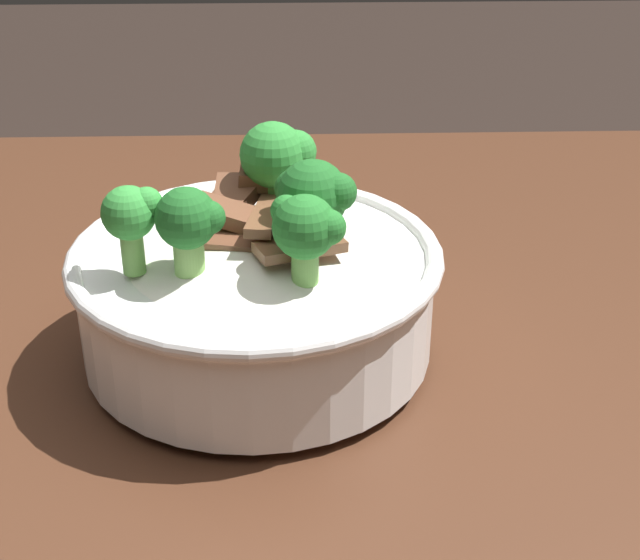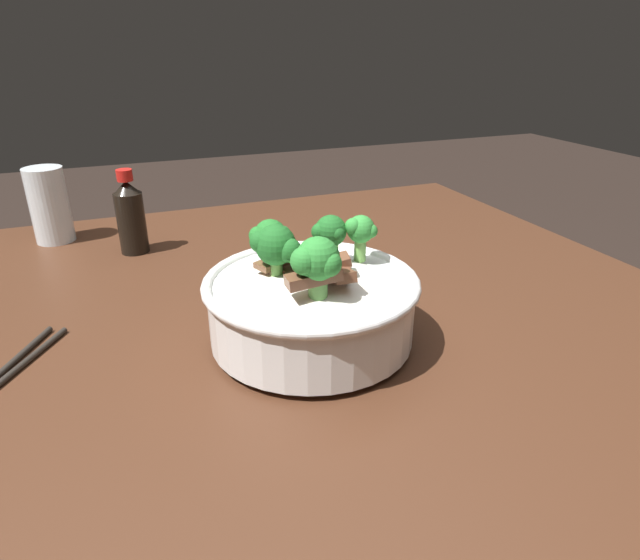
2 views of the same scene
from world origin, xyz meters
TOP-DOWN VIEW (x-y plane):
  - dining_table at (0.00, 0.00)m, footprint 1.26×1.04m
  - rice_bowl at (-0.08, 0.07)m, footprint 0.24×0.24m
  - drinking_glass at (0.21, -0.41)m, footprint 0.06×0.06m
  - soy_sauce_bottle at (0.09, -0.31)m, footprint 0.05×0.05m

SIDE VIEW (x-z plane):
  - dining_table at x=0.00m, z-range 0.29..1.10m
  - drinking_glass at x=0.21m, z-range 0.80..0.93m
  - rice_bowl at x=-0.08m, z-range 0.79..0.94m
  - soy_sauce_bottle at x=0.09m, z-range 0.80..0.94m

